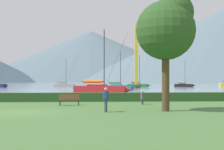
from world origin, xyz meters
The scene contains 14 objects.
ground_plane centered at (0.00, 0.00, 0.00)m, with size 1000.00×1000.00×0.00m, color #477038.
harbor_water centered at (0.00, 137.00, 0.00)m, with size 320.00×246.00×0.00m, color #8499A8.
hedge_line centered at (0.00, 11.00, 0.44)m, with size 80.00×1.20×0.87m, color #284C23.
sailboat_slip_1 centered at (10.34, 51.22, 0.60)m, with size 7.40×3.86×8.51m.
sailboat_slip_2 centered at (18.25, 76.99, 0.59)m, with size 7.13×3.47×9.66m.
sailboat_slip_3 centered at (33.08, 79.59, 0.54)m, with size 6.54×3.75×8.51m.
sailboat_slip_5 centered at (-3.78, 75.27, 0.56)m, with size 6.81×2.37×8.68m.
sailboat_slip_6 centered at (5.83, 28.97, 0.74)m, with size 9.22×3.88×10.03m.
park_bench_near_path centered at (2.68, 5.87, 0.53)m, with size 1.72×0.48×0.95m.
person_seated_viewer centered at (9.00, 6.55, 0.69)m, with size 0.36×0.56×1.25m.
person_standing_walker centered at (5.55, -0.01, 0.97)m, with size 0.36×0.55×1.65m.
park_tree centered at (9.82, 0.41, 5.80)m, with size 4.12×4.12×8.16m.
dock_crane centered at (16.39, 64.48, 7.77)m, with size 8.91×2.00×22.11m.
distant_hill_central_peak centered at (1.29, 414.18, 33.62)m, with size 306.56×306.56×67.24m, color slate.
Camera 1 is at (4.73, -21.90, 2.15)m, focal length 52.56 mm.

